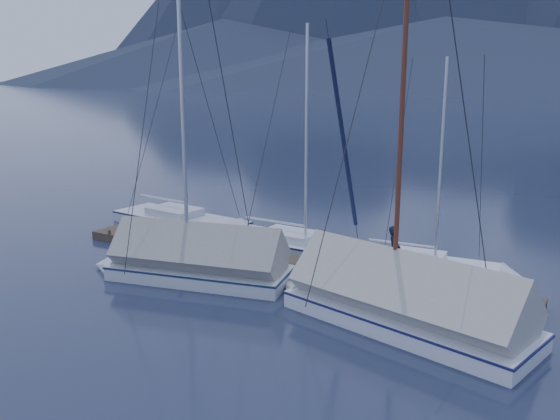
# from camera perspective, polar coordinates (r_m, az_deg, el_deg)

# --- Properties ---
(ground) EXTENTS (1000.00, 1000.00, 0.00)m
(ground) POSITION_cam_1_polar(r_m,az_deg,el_deg) (20.35, -2.87, -7.15)
(ground) COLOR #161C31
(ground) RESTS_ON ground
(dock) EXTENTS (18.00, 1.50, 0.54)m
(dock) POSITION_cam_1_polar(r_m,az_deg,el_deg) (21.92, -0.00, -5.33)
(dock) COLOR #382D23
(dock) RESTS_ON ground
(mooring_posts) EXTENTS (15.12, 1.52, 0.35)m
(mooring_posts) POSITION_cam_1_polar(r_m,az_deg,el_deg) (22.09, -1.12, -4.53)
(mooring_posts) COLOR #382D23
(mooring_posts) RESTS_ON ground
(sailboat_open_left) EXTENTS (8.19, 3.43, 10.59)m
(sailboat_open_left) POSITION_cam_1_polar(r_m,az_deg,el_deg) (27.43, -8.07, -1.52)
(sailboat_open_left) COLOR silver
(sailboat_open_left) RESTS_ON ground
(sailboat_open_mid) EXTENTS (7.38, 3.15, 9.70)m
(sailboat_open_mid) POSITION_cam_1_polar(r_m,az_deg,el_deg) (23.53, 3.54, -3.91)
(sailboat_open_mid) COLOR silver
(sailboat_open_mid) RESTS_ON ground
(sailboat_open_right) EXTENTS (6.42, 2.70, 8.32)m
(sailboat_open_right) POSITION_cam_1_polar(r_m,az_deg,el_deg) (22.06, 15.77, -5.62)
(sailboat_open_right) COLOR silver
(sailboat_open_right) RESTS_ON ground
(sailboat_covered_near) EXTENTS (8.63, 4.31, 10.76)m
(sailboat_covered_near) POSITION_cam_1_polar(r_m,az_deg,el_deg) (17.54, 10.34, -8.87)
(sailboat_covered_near) COLOR white
(sailboat_covered_near) RESTS_ON ground
(sailboat_covered_far) EXTENTS (7.70, 3.76, 10.38)m
(sailboat_covered_far) POSITION_cam_1_polar(r_m,az_deg,el_deg) (21.04, -9.19, -5.16)
(sailboat_covered_far) COLOR silver
(sailboat_covered_far) RESTS_ON ground
(person) EXTENTS (0.59, 0.75, 1.81)m
(person) POSITION_cam_1_polar(r_m,az_deg,el_deg) (19.91, 10.96, -4.05)
(person) COLOR black
(person) RESTS_ON dock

